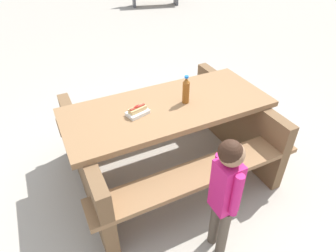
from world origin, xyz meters
The scene contains 5 objects.
ground_plane centered at (0.00, 0.00, 0.00)m, with size 30.00×30.00×0.00m, color #ADA599.
picnic_table centered at (0.00, 0.00, 0.44)m, with size 2.09×1.80×0.75m.
soda_bottle centered at (-0.15, 0.07, 0.87)m, with size 0.06×0.06×0.25m.
hotdog_tray centered at (0.28, -0.05, 0.78)m, with size 0.18×0.11×0.08m.
child_in_coat centered at (0.28, 0.89, 0.67)m, with size 0.18×0.25×1.05m.
Camera 1 is at (1.37, 1.59, 2.07)m, focal length 30.70 mm.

